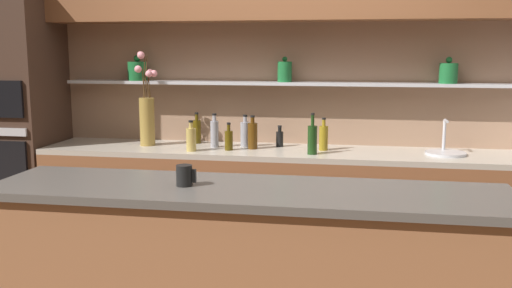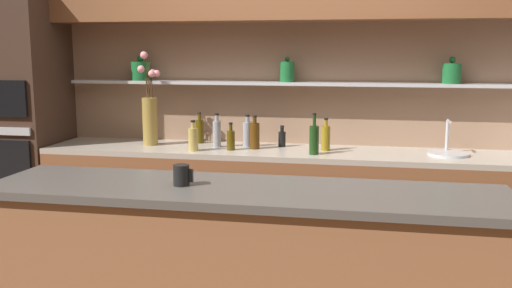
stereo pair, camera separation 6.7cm
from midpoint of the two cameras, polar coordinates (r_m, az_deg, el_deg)
The scene contains 15 objects.
back_wall_unit at distance 4.53m, azimuth 3.22°, elevation 7.91°, with size 5.20×0.44×2.60m.
back_counter_unit at distance 4.41m, azimuth 2.22°, elevation -6.47°, with size 3.70×0.62×0.92m.
oven_tower at distance 5.08m, azimuth -23.40°, elevation 2.07°, with size 0.69×0.64×2.18m.
flower_vase at distance 4.57m, azimuth -11.27°, elevation 3.02°, with size 0.16×0.15×0.73m.
sink_fixture at distance 4.32m, azimuth 18.00°, elevation -0.69°, with size 0.29×0.29×0.25m.
bottle_spirit_0 at distance 4.33m, azimuth -0.79°, elevation 0.89°, with size 0.07×0.07×0.26m.
bottle_oil_1 at distance 4.30m, azimuth 6.33°, elevation 0.67°, with size 0.07×0.07×0.25m.
bottle_wine_2 at distance 4.12m, azimuth 5.19°, elevation 0.50°, with size 0.07×0.07×0.30m.
bottle_oil_3 at distance 4.63m, azimuth -6.34°, elevation 1.31°, with size 0.07×0.07×0.25m.
bottle_spirit_4 at distance 4.27m, azimuth -6.95°, elevation 0.52°, with size 0.07×0.07×0.23m.
bottle_oil_5 at distance 4.29m, azimuth -3.19°, elevation 0.45°, with size 0.06×0.06×0.21m.
bottle_spirit_6 at distance 4.42m, azimuth -4.61°, elevation 1.10°, with size 0.06×0.06×0.26m.
bottle_sauce_7 at distance 4.44m, azimuth 1.95°, elevation 0.60°, with size 0.06×0.06×0.17m.
bottle_spirit_8 at distance 4.44m, azimuth -1.53°, elevation 1.04°, with size 0.07×0.07×0.25m.
coffee_mug at distance 2.76m, azimuth -7.85°, elevation -3.13°, with size 0.10×0.08×0.10m.
Camera 1 is at (0.51, -2.97, 1.66)m, focal length 40.00 mm.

